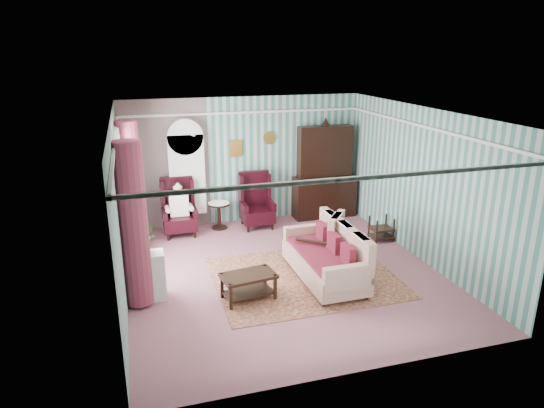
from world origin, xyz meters
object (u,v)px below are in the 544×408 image
object	(u,v)px
wingback_left	(179,208)
round_side_table	(219,216)
plant_stand	(148,276)
sofa	(325,250)
coffee_table	(248,287)
nest_table	(381,229)
floral_armchair	(319,238)
dresser_hutch	(325,169)
bookcase	(187,180)
seated_woman	(179,209)
wingback_right	(257,201)

from	to	relation	value
wingback_left	round_side_table	xyz separation A→B (m)	(0.90, 0.15, -0.33)
plant_stand	sofa	bearing A→B (deg)	-2.81
wingback_left	coffee_table	distance (m)	3.34
nest_table	floral_armchair	size ratio (longest dim) A/B	0.52
wingback_left	dresser_hutch	bearing A→B (deg)	4.41
bookcase	nest_table	bearing A→B (deg)	-26.92
wingback_left	seated_woman	bearing A→B (deg)	0.00
seated_woman	plant_stand	xyz separation A→B (m)	(-0.80, -2.75, -0.19)
dresser_hutch	wingback_right	bearing A→B (deg)	-171.23
round_side_table	sofa	xyz separation A→B (m)	(1.31, -3.05, 0.26)
plant_stand	sofa	world-z (taller)	sofa
wingback_left	coffee_table	size ratio (longest dim) A/B	1.43
plant_stand	sofa	distance (m)	3.02
wingback_right	floral_armchair	bearing A→B (deg)	-74.44
wingback_left	plant_stand	size ratio (longest dim) A/B	1.56
wingback_right	coffee_table	size ratio (longest dim) A/B	1.43
nest_table	floral_armchair	xyz separation A→B (m)	(-1.69, -0.70, 0.25)
wingback_left	round_side_table	distance (m)	0.97
wingback_right	round_side_table	size ratio (longest dim) A/B	2.08
round_side_table	nest_table	distance (m)	3.60
bookcase	wingback_right	size ratio (longest dim) A/B	1.79
nest_table	plant_stand	bearing A→B (deg)	-166.16
wingback_right	bookcase	bearing A→B (deg)	165.43
dresser_hutch	plant_stand	distance (m)	5.31
plant_stand	nest_table	bearing A→B (deg)	13.84
floral_armchair	coffee_table	distance (m)	1.91
seated_woman	round_side_table	bearing A→B (deg)	9.46
bookcase	coffee_table	xyz separation A→B (m)	(0.51, -3.61, -0.90)
plant_stand	floral_armchair	size ratio (longest dim) A/B	0.77
plant_stand	coffee_table	bearing A→B (deg)	-16.87
wingback_left	plant_stand	world-z (taller)	wingback_left
wingback_right	sofa	distance (m)	2.94
dresser_hutch	seated_woman	xyz separation A→B (m)	(-3.50, -0.27, -0.59)
bookcase	wingback_left	bearing A→B (deg)	-122.66
seated_woman	coffee_table	distance (m)	3.33
bookcase	seated_woman	xyz separation A→B (m)	(-0.25, -0.39, -0.53)
bookcase	round_side_table	size ratio (longest dim) A/B	3.73
wingback_right	nest_table	size ratio (longest dim) A/B	2.31
wingback_right	coffee_table	xyz separation A→B (m)	(-0.99, -3.22, -0.40)
round_side_table	coffee_table	distance (m)	3.38
sofa	dresser_hutch	bearing A→B (deg)	-22.80
seated_woman	round_side_table	world-z (taller)	seated_woman
plant_stand	floral_armchair	bearing A→B (deg)	8.95
wingback_left	floral_armchair	distance (m)	3.27
floral_armchair	coffee_table	xyz separation A→B (m)	(-1.62, -0.97, -0.30)
bookcase	nest_table	size ratio (longest dim) A/B	4.15
plant_stand	coffee_table	distance (m)	1.64
dresser_hutch	wingback_right	distance (m)	1.86
bookcase	plant_stand	bearing A→B (deg)	-108.49
sofa	coffee_table	world-z (taller)	sofa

